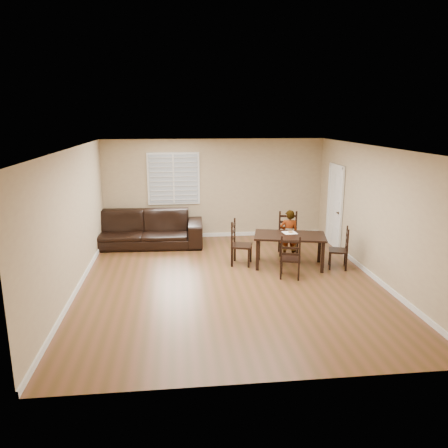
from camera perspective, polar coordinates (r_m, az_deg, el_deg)
The scene contains 11 objects.
ground at distance 8.98m, azimuth 0.76°, elevation -7.54°, with size 7.00×7.00×0.00m, color brown.
room at distance 8.67m, azimuth 0.88°, elevation 4.10°, with size 6.04×7.04×2.72m.
dining_table at distance 9.80m, azimuth 8.58°, elevation -1.91°, with size 1.71×1.20×0.73m.
chair_near at distance 10.81m, azimuth 8.33°, elevation -1.34°, with size 0.52×0.50×1.03m.
chair_far at distance 9.08m, azimuth 8.65°, elevation -4.62°, with size 0.51×0.49×0.93m.
chair_left at distance 9.88m, azimuth 1.62°, elevation -2.66°, with size 0.55×0.57×1.03m.
chair_right at distance 9.97m, azimuth 15.34°, elevation -3.27°, with size 0.50×0.52×0.93m.
child at distance 10.36m, azimuth 8.48°, elevation -1.34°, with size 0.43×0.28×1.17m, color gray.
napkin at distance 9.95m, azimuth 8.57°, elevation -1.13°, with size 0.29×0.29×0.00m, color white.
donut at distance 9.94m, azimuth 8.69°, elevation -1.00°, with size 0.11×0.11×0.04m.
sofa at distance 11.48m, azimuth -10.59°, elevation -0.63°, with size 3.08×1.21×0.90m, color black.
Camera 1 is at (-1.04, -8.29, 3.28)m, focal length 35.00 mm.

